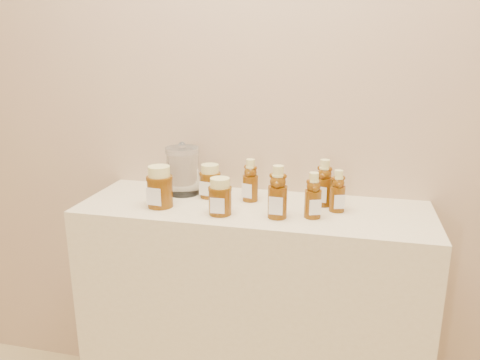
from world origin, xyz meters
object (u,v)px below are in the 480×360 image
(bear_bottle_front_left, at_px, (278,189))
(bear_bottle_back_left, at_px, (250,178))
(display_table, at_px, (252,321))
(honey_jar_left, at_px, (160,187))
(glass_canister, at_px, (183,169))

(bear_bottle_front_left, bearing_deg, bear_bottle_back_left, 130.15)
(display_table, distance_m, honey_jar_left, 0.61)
(bear_bottle_back_left, height_order, honey_jar_left, bear_bottle_back_left)
(display_table, distance_m, bear_bottle_front_left, 0.56)
(display_table, distance_m, glass_canister, 0.62)
(bear_bottle_back_left, bearing_deg, honey_jar_left, -140.62)
(honey_jar_left, relative_size, glass_canister, 0.75)
(display_table, height_order, bear_bottle_front_left, bear_bottle_front_left)
(bear_bottle_back_left, bearing_deg, display_table, -54.47)
(glass_canister, bearing_deg, bear_bottle_back_left, -5.29)
(bear_bottle_back_left, relative_size, glass_canister, 0.89)
(honey_jar_left, bearing_deg, display_table, 19.53)
(bear_bottle_front_left, bearing_deg, honey_jar_left, 179.02)
(bear_bottle_back_left, xyz_separation_m, honey_jar_left, (-0.29, -0.13, -0.01))
(bear_bottle_back_left, bearing_deg, bear_bottle_front_left, -36.26)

